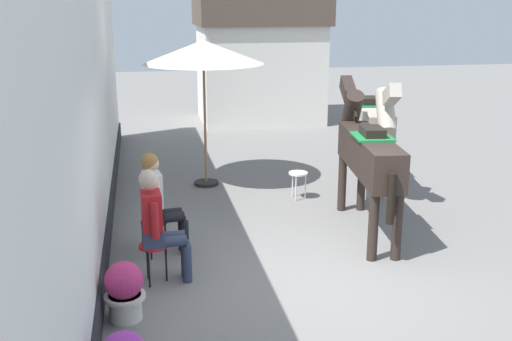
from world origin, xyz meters
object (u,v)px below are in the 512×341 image
(flower_planter_far, at_px, (124,290))
(cafe_parasol, at_px, (203,53))
(saddled_horse_far, at_px, (371,122))
(spare_stool_white, at_px, (298,176))
(seated_visitor_far, at_px, (158,199))
(seated_visitor_near, at_px, (158,220))
(saddled_horse_near, at_px, (367,152))

(flower_planter_far, xyz_separation_m, cafe_parasol, (1.37, 4.65, 2.03))
(saddled_horse_far, bearing_deg, cafe_parasol, 169.12)
(cafe_parasol, relative_size, spare_stool_white, 5.61)
(seated_visitor_far, bearing_deg, seated_visitor_near, -92.23)
(saddled_horse_far, height_order, cafe_parasol, cafe_parasol)
(saddled_horse_near, relative_size, spare_stool_white, 6.50)
(spare_stool_white, bearing_deg, saddled_horse_near, -69.58)
(saddled_horse_near, relative_size, saddled_horse_far, 1.00)
(seated_visitor_near, relative_size, flower_planter_far, 2.17)
(saddled_horse_near, bearing_deg, seated_visitor_far, -172.82)
(saddled_horse_near, distance_m, cafe_parasol, 3.54)
(seated_visitor_near, relative_size, saddled_horse_near, 0.46)
(saddled_horse_near, relative_size, flower_planter_far, 4.67)
(seated_visitor_far, xyz_separation_m, spare_stool_white, (2.38, 1.93, -0.38))
(seated_visitor_far, bearing_deg, saddled_horse_near, 7.18)
(seated_visitor_near, bearing_deg, flower_planter_far, -115.60)
(saddled_horse_near, height_order, spare_stool_white, saddled_horse_near)
(seated_visitor_far, xyz_separation_m, saddled_horse_near, (2.96, 0.37, 0.38))
(saddled_horse_far, height_order, flower_planter_far, saddled_horse_far)
(seated_visitor_near, xyz_separation_m, saddled_horse_far, (3.86, 3.28, 0.38))
(seated_visitor_far, height_order, cafe_parasol, cafe_parasol)
(flower_planter_far, height_order, cafe_parasol, cafe_parasol)
(seated_visitor_far, bearing_deg, spare_stool_white, 39.08)
(saddled_horse_near, relative_size, cafe_parasol, 1.16)
(spare_stool_white, bearing_deg, cafe_parasol, 142.58)
(seated_visitor_far, bearing_deg, saddled_horse_far, 32.82)
(seated_visitor_near, height_order, spare_stool_white, seated_visitor_near)
(saddled_horse_far, distance_m, cafe_parasol, 3.17)
(saddled_horse_near, bearing_deg, saddled_horse_far, 67.45)
(cafe_parasol, height_order, spare_stool_white, cafe_parasol)
(seated_visitor_near, relative_size, saddled_horse_far, 0.47)
(flower_planter_far, bearing_deg, seated_visitor_far, 75.43)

